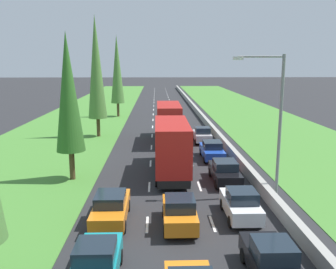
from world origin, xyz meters
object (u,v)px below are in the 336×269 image
(poplar_tree_fourth, at_px, (117,70))
(black_sedan_right_lane, at_px, (225,172))
(blue_sedan_right_lane, at_px, (212,150))
(street_light_mast, at_px, (275,116))
(teal_hatchback_left_lane, at_px, (97,262))
(red_box_truck_centre_lane_fourth, at_px, (168,122))
(silver_hatchback_right_lane, at_px, (202,135))
(poplar_tree_third, at_px, (96,67))
(white_hatchback_right_lane, at_px, (241,204))
(orange_hatchback_centre_lane_second, at_px, (179,212))
(poplar_tree_second, at_px, (68,93))
(red_box_truck_centre_lane, at_px, (171,146))
(orange_sedan_left_lane, at_px, (111,207))
(black_hatchback_right_lane, at_px, (271,260))

(poplar_tree_fourth, bearing_deg, black_sedan_right_lane, -71.54)
(blue_sedan_right_lane, xyz_separation_m, street_light_mast, (2.45, -9.23, 4.42))
(black_sedan_right_lane, bearing_deg, teal_hatchback_left_lane, -121.41)
(red_box_truck_centre_lane_fourth, relative_size, silver_hatchback_right_lane, 2.41)
(poplar_tree_third, xyz_separation_m, poplar_tree_fourth, (0.67, 15.92, -0.54))
(teal_hatchback_left_lane, distance_m, poplar_tree_fourth, 45.38)
(teal_hatchback_left_lane, xyz_separation_m, white_hatchback_right_lane, (6.99, 5.71, 0.00))
(blue_sedan_right_lane, distance_m, street_light_mast, 10.52)
(orange_hatchback_centre_lane_second, relative_size, poplar_tree_second, 0.37)
(red_box_truck_centre_lane, xyz_separation_m, orange_sedan_left_lane, (-3.62, -8.61, -1.37))
(white_hatchback_right_lane, height_order, poplar_tree_fourth, poplar_tree_fourth)
(black_sedan_right_lane, bearing_deg, orange_hatchback_centre_lane_second, -117.44)
(red_box_truck_centre_lane_fourth, bearing_deg, teal_hatchback_left_lane, -98.05)
(black_sedan_right_lane, bearing_deg, street_light_mast, -47.67)
(poplar_tree_third, bearing_deg, street_light_mast, -54.33)
(orange_sedan_left_lane, bearing_deg, red_box_truck_centre_lane_fourth, 79.48)
(orange_sedan_left_lane, bearing_deg, silver_hatchback_right_lane, 69.34)
(poplar_tree_second, height_order, poplar_tree_third, poplar_tree_third)
(orange_hatchback_centre_lane_second, bearing_deg, teal_hatchback_left_lane, -126.81)
(red_box_truck_centre_lane, distance_m, silver_hatchback_right_lane, 11.76)
(red_box_truck_centre_lane, distance_m, poplar_tree_fourth, 31.87)
(white_hatchback_right_lane, bearing_deg, orange_hatchback_centre_lane_second, -164.28)
(poplar_tree_second, bearing_deg, blue_sedan_right_lane, 26.16)
(poplar_tree_third, bearing_deg, orange_hatchback_centre_lane_second, -71.78)
(red_box_truck_centre_lane_fourth, xyz_separation_m, poplar_tree_fourth, (-7.39, 18.81, 5.22))
(black_sedan_right_lane, distance_m, poplar_tree_fourth, 35.28)
(poplar_tree_second, bearing_deg, white_hatchback_right_lane, -33.49)
(white_hatchback_right_lane, relative_size, black_sedan_right_lane, 0.87)
(teal_hatchback_left_lane, relative_size, poplar_tree_third, 0.28)
(poplar_tree_second, bearing_deg, poplar_tree_third, 91.96)
(red_box_truck_centre_lane_fourth, relative_size, blue_sedan_right_lane, 2.09)
(orange_sedan_left_lane, xyz_separation_m, poplar_tree_third, (-4.26, 23.29, 7.13))
(orange_sedan_left_lane, xyz_separation_m, blue_sedan_right_lane, (7.43, 12.82, 0.00))
(blue_sedan_right_lane, distance_m, poplar_tree_second, 13.62)
(black_hatchback_right_lane, height_order, silver_hatchback_right_lane, same)
(silver_hatchback_right_lane, xyz_separation_m, poplar_tree_fourth, (-11.01, 19.56, 6.57))
(red_box_truck_centre_lane, distance_m, street_light_mast, 8.59)
(black_sedan_right_lane, bearing_deg, black_hatchback_right_lane, -91.83)
(orange_hatchback_centre_lane_second, distance_m, silver_hatchback_right_lane, 20.80)
(teal_hatchback_left_lane, relative_size, black_sedan_right_lane, 0.87)
(red_box_truck_centre_lane, bearing_deg, silver_hatchback_right_lane, 71.06)
(black_sedan_right_lane, distance_m, orange_sedan_left_lane, 9.73)
(white_hatchback_right_lane, distance_m, orange_sedan_left_lane, 7.11)
(black_hatchback_right_lane, relative_size, blue_sedan_right_lane, 0.87)
(black_hatchback_right_lane, bearing_deg, orange_sedan_left_lane, 141.18)
(black_hatchback_right_lane, bearing_deg, white_hatchback_right_lane, 88.81)
(red_box_truck_centre_lane, xyz_separation_m, red_box_truck_centre_lane_fourth, (0.17, 11.80, 0.00))
(blue_sedan_right_lane, bearing_deg, poplar_tree_second, -153.84)
(orange_hatchback_centre_lane_second, xyz_separation_m, black_sedan_right_lane, (3.71, 7.14, -0.02))
(orange_sedan_left_lane, distance_m, poplar_tree_fourth, 39.93)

